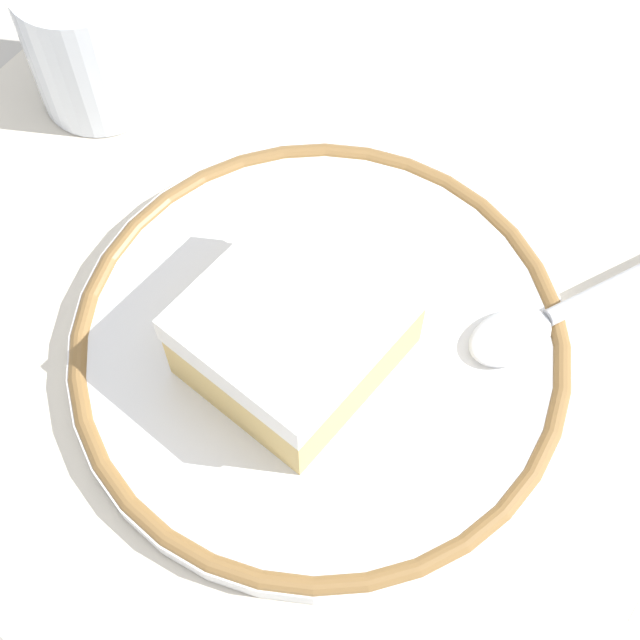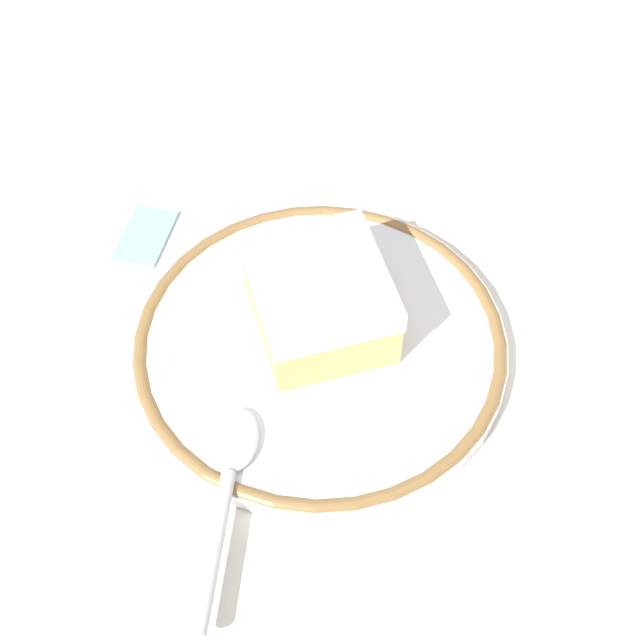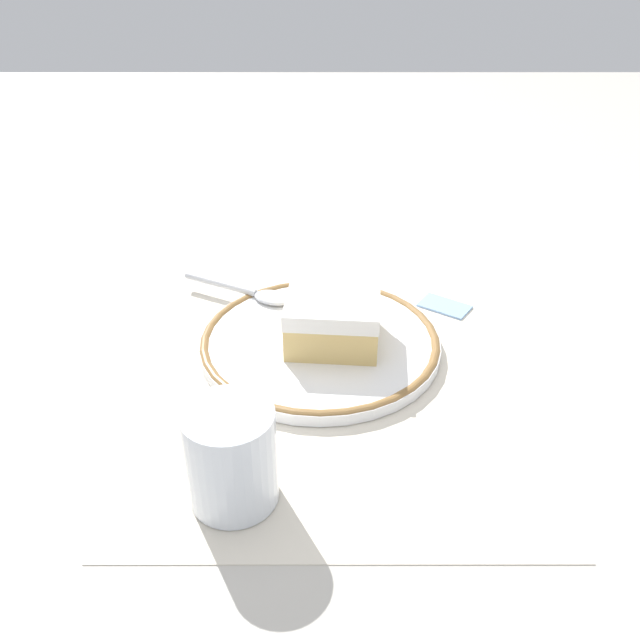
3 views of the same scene
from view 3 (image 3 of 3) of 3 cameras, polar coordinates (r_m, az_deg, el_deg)
The scene contains 8 objects.
ground_plane at distance 0.64m, azimuth 1.04°, elevation -0.91°, with size 2.40×2.40×0.00m, color #B7B2A8.
placemat at distance 0.64m, azimuth 1.04°, elevation -0.85°, with size 0.54×0.32×0.00m, color beige.
plate at distance 0.61m, azimuth -0.00°, elevation -1.90°, with size 0.22×0.22×0.01m.
cake_slice at distance 0.59m, azimuth 0.93°, elevation 0.05°, with size 0.08×0.09×0.05m.
spoon at distance 0.68m, azimuth -5.98°, elevation 2.43°, with size 0.07×0.12×0.01m.
cup at distance 0.45m, azimuth -7.69°, elevation -12.14°, with size 0.06×0.06×0.07m.
napkin at distance 0.80m, azimuth -1.46°, elevation 6.39°, with size 0.09×0.09×0.00m, color white.
sugar_packet at distance 0.69m, azimuth 10.81°, elevation 1.39°, with size 0.05×0.03×0.01m, color #8CB2E0.
Camera 3 is at (-0.54, 0.01, 0.35)m, focal length 36.76 mm.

